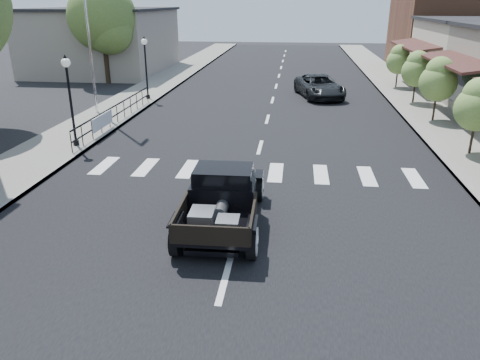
# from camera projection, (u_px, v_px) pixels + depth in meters

# --- Properties ---
(ground) EXTENTS (120.00, 120.00, 0.00)m
(ground) POSITION_uv_depth(u_px,v_px,m) (241.00, 221.00, 13.14)
(ground) COLOR black
(ground) RESTS_ON ground
(road) EXTENTS (14.00, 80.00, 0.02)m
(road) POSITION_uv_depth(u_px,v_px,m) (271.00, 107.00, 27.03)
(road) COLOR black
(road) RESTS_ON ground
(road_markings) EXTENTS (12.00, 60.00, 0.06)m
(road_markings) POSITION_uv_depth(u_px,v_px,m) (265.00, 129.00, 22.40)
(road_markings) COLOR silver
(road_markings) RESTS_ON ground
(sidewalk_left) EXTENTS (3.00, 80.00, 0.15)m
(sidewalk_left) POSITION_uv_depth(u_px,v_px,m) (129.00, 102.00, 27.94)
(sidewalk_left) COLOR gray
(sidewalk_left) RESTS_ON ground
(sidewalk_right) EXTENTS (3.00, 80.00, 0.15)m
(sidewalk_right) POSITION_uv_depth(u_px,v_px,m) (423.00, 110.00, 26.08)
(sidewalk_right) COLOR gray
(sidewalk_right) RESTS_ON ground
(low_building_left) EXTENTS (10.00, 12.00, 5.00)m
(low_building_left) POSITION_uv_depth(u_px,v_px,m) (104.00, 41.00, 39.83)
(low_building_left) COLOR gray
(low_building_left) RESTS_ON ground
(far_building_right) EXTENTS (11.00, 10.00, 7.00)m
(far_building_right) POSITION_uv_depth(u_px,v_px,m) (464.00, 29.00, 39.84)
(far_building_right) COLOR brown
(far_building_right) RESTS_ON ground
(railing) EXTENTS (0.08, 10.00, 1.00)m
(railing) POSITION_uv_depth(u_px,v_px,m) (117.00, 112.00, 22.97)
(railing) COLOR black
(railing) RESTS_ON sidewalk_left
(banner) EXTENTS (0.04, 2.20, 0.60)m
(banner) POSITION_uv_depth(u_px,v_px,m) (103.00, 126.00, 21.18)
(banner) COLOR silver
(banner) RESTS_ON sidewalk_left
(lamp_post_b) EXTENTS (0.36, 0.36, 3.66)m
(lamp_post_b) POSITION_uv_depth(u_px,v_px,m) (71.00, 101.00, 18.82)
(lamp_post_b) COLOR black
(lamp_post_b) RESTS_ON sidewalk_left
(lamp_post_c) EXTENTS (0.36, 0.36, 3.66)m
(lamp_post_c) POSITION_uv_depth(u_px,v_px,m) (146.00, 68.00, 28.08)
(lamp_post_c) COLOR black
(lamp_post_c) RESTS_ON sidewalk_left
(big_tree_far) EXTENTS (4.84, 4.84, 7.11)m
(big_tree_far) POSITION_uv_depth(u_px,v_px,m) (104.00, 33.00, 33.61)
(big_tree_far) COLOR #4B632A
(big_tree_far) RESTS_ON ground
(small_tree_b) EXTENTS (1.71, 1.71, 2.85)m
(small_tree_b) POSITION_uv_depth(u_px,v_px,m) (476.00, 118.00, 17.94)
(small_tree_b) COLOR olive
(small_tree_b) RESTS_ON sidewalk_right
(small_tree_c) EXTENTS (1.81, 1.81, 3.01)m
(small_tree_c) POSITION_uv_depth(u_px,v_px,m) (437.00, 90.00, 22.98)
(small_tree_c) COLOR olive
(small_tree_c) RESTS_ON sidewalk_right
(small_tree_d) EXTENTS (1.72, 1.72, 2.87)m
(small_tree_d) POSITION_uv_depth(u_px,v_px,m) (416.00, 78.00, 27.11)
(small_tree_d) COLOR olive
(small_tree_d) RESTS_ON sidewalk_right
(small_tree_e) EXTENTS (1.65, 1.65, 2.75)m
(small_tree_e) POSITION_uv_depth(u_px,v_px,m) (398.00, 67.00, 31.98)
(small_tree_e) COLOR olive
(small_tree_e) RESTS_ON sidewalk_right
(hotrod_pickup) EXTENTS (2.32, 4.82, 1.65)m
(hotrod_pickup) POSITION_uv_depth(u_px,v_px,m) (223.00, 198.00, 12.55)
(hotrod_pickup) COLOR black
(hotrod_pickup) RESTS_ON ground
(second_car) EXTENTS (3.44, 5.40, 1.39)m
(second_car) POSITION_uv_depth(u_px,v_px,m) (319.00, 86.00, 29.53)
(second_car) COLOR black
(second_car) RESTS_ON ground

